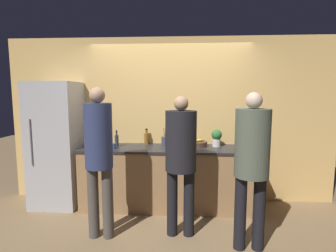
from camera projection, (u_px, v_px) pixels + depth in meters
name	position (u px, v px, depth m)	size (l,w,h in m)	color
ground_plane	(167.00, 218.00, 3.66)	(14.00, 14.00, 0.00)	#8C704C
wall_back	(170.00, 120.00, 4.21)	(5.20, 0.06, 2.60)	#E0B266
counter	(169.00, 177.00, 3.98)	(2.63, 0.69, 0.93)	#9E754C
refrigerator	(57.00, 144.00, 4.02)	(0.70, 0.66, 1.90)	#B7B7BC
person_left	(99.00, 152.00, 3.05)	(0.32, 0.32, 1.80)	#4C4742
person_center	(181.00, 153.00, 3.10)	(0.37, 0.37, 1.70)	black
person_right	(252.00, 157.00, 2.80)	(0.37, 0.37, 1.74)	black
fruit_bowl	(197.00, 144.00, 4.01)	(0.31, 0.31, 0.11)	#4C3323
utensil_crock	(164.00, 140.00, 4.11)	(0.10, 0.10, 0.27)	#3D424C
bottle_amber	(147.00, 138.00, 4.16)	(0.08, 0.08, 0.25)	brown
bottle_dark	(117.00, 140.00, 4.00)	(0.06, 0.06, 0.24)	#333338
cup_blue	(113.00, 146.00, 3.82)	(0.08, 0.08, 0.08)	#335184
potted_plant	(217.00, 137.00, 3.96)	(0.16, 0.16, 0.26)	beige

